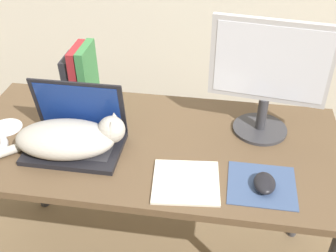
# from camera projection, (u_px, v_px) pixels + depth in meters

# --- Properties ---
(desk) EXTENTS (1.37, 0.65, 0.71)m
(desk) POSITION_uv_depth(u_px,v_px,m) (150.00, 158.00, 1.56)
(desk) COLOR brown
(desk) RESTS_ON ground_plane
(laptop) EXTENTS (0.33, 0.23, 0.24)m
(laptop) POSITION_uv_depth(u_px,v_px,m) (76.00, 135.00, 1.48)
(laptop) COLOR black
(laptop) RESTS_ON desk
(cat) EXTENTS (0.45, 0.23, 0.13)m
(cat) POSITION_uv_depth(u_px,v_px,m) (70.00, 138.00, 1.44)
(cat) COLOR #B2ADA3
(cat) RESTS_ON desk
(external_monitor) EXTENTS (0.41, 0.20, 0.43)m
(external_monitor) POSITION_uv_depth(u_px,v_px,m) (268.00, 74.00, 1.44)
(external_monitor) COLOR #333338
(external_monitor) RESTS_ON desk
(mousepad) EXTENTS (0.21, 0.20, 0.00)m
(mousepad) POSITION_uv_depth(u_px,v_px,m) (262.00, 185.00, 1.33)
(mousepad) COLOR #384C75
(mousepad) RESTS_ON desk
(computer_mouse) EXTENTS (0.07, 0.10, 0.03)m
(computer_mouse) POSITION_uv_depth(u_px,v_px,m) (264.00, 183.00, 1.31)
(computer_mouse) COLOR black
(computer_mouse) RESTS_ON mousepad
(book_row) EXTENTS (0.11, 0.16, 0.25)m
(book_row) POSITION_uv_depth(u_px,v_px,m) (81.00, 76.00, 1.68)
(book_row) COLOR #232328
(book_row) RESTS_ON desk
(notepad) EXTENTS (0.23, 0.22, 0.01)m
(notepad) POSITION_uv_depth(u_px,v_px,m) (186.00, 182.00, 1.34)
(notepad) COLOR silver
(notepad) RESTS_ON desk
(cd_disc) EXTENTS (0.12, 0.12, 0.00)m
(cd_disc) POSITION_uv_depth(u_px,v_px,m) (6.00, 127.00, 1.59)
(cd_disc) COLOR silver
(cd_disc) RESTS_ON desk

